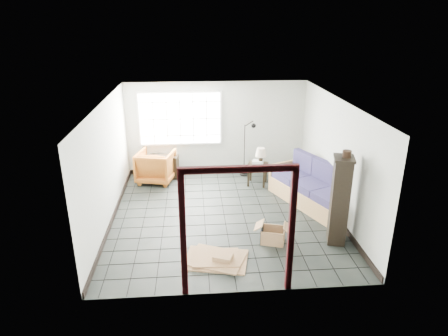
{
  "coord_description": "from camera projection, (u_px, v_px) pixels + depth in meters",
  "views": [
    {
      "loc": [
        -0.65,
        -8.11,
        4.25
      ],
      "look_at": [
        0.02,
        0.3,
        1.03
      ],
      "focal_mm": 32.0,
      "sensor_mm": 36.0,
      "label": 1
    }
  ],
  "objects": [
    {
      "name": "room_shell",
      "position": [
        224.0,
        144.0,
        8.55
      ],
      "size": [
        5.02,
        5.52,
        2.61
      ],
      "color": "silver",
      "rests_on": "ground"
    },
    {
      "name": "cardboard_pile",
      "position": [
        217.0,
        259.0,
        7.39
      ],
      "size": [
        1.29,
        1.08,
        0.17
      ],
      "rotation": [
        0.0,
        0.0,
        -0.27
      ],
      "color": "olive",
      "rests_on": "ground"
    },
    {
      "name": "projector",
      "position": [
        258.0,
        162.0,
        10.57
      ],
      "size": [
        0.33,
        0.29,
        0.1
      ],
      "rotation": [
        0.0,
        0.0,
        -0.32
      ],
      "color": "silver",
      "rests_on": "side_table"
    },
    {
      "name": "tall_shelf",
      "position": [
        340.0,
        200.0,
        7.74
      ],
      "size": [
        0.49,
        0.57,
        1.79
      ],
      "rotation": [
        0.0,
        0.0,
        -0.27
      ],
      "color": "black",
      "rests_on": "ground"
    },
    {
      "name": "ground",
      "position": [
        224.0,
        215.0,
        9.12
      ],
      "size": [
        5.5,
        5.5,
        0.0
      ],
      "primitive_type": "plane",
      "color": "black",
      "rests_on": "ground"
    },
    {
      "name": "armchair",
      "position": [
        156.0,
        165.0,
        10.8
      ],
      "size": [
        1.1,
        1.06,
        0.95
      ],
      "primitive_type": "imported",
      "rotation": [
        0.0,
        0.0,
        2.9
      ],
      "color": "#8C3C14",
      "rests_on": "ground"
    },
    {
      "name": "side_table",
      "position": [
        258.0,
        168.0,
        10.62
      ],
      "size": [
        0.65,
        0.65,
        0.57
      ],
      "rotation": [
        0.0,
        0.0,
        -0.3
      ],
      "color": "black",
      "rests_on": "ground"
    },
    {
      "name": "floor_lamp",
      "position": [
        249.0,
        147.0,
        11.12
      ],
      "size": [
        0.48,
        0.31,
        1.57
      ],
      "rotation": [
        0.0,
        0.0,
        0.36
      ],
      "color": "black",
      "rests_on": "ground"
    },
    {
      "name": "pot",
      "position": [
        347.0,
        154.0,
        7.41
      ],
      "size": [
        0.22,
        0.22,
        0.12
      ],
      "rotation": [
        0.0,
        0.0,
        -0.43
      ],
      "color": "black",
      "rests_on": "tall_shelf"
    },
    {
      "name": "open_box",
      "position": [
        273.0,
        235.0,
        7.97
      ],
      "size": [
        0.8,
        0.56,
        0.41
      ],
      "rotation": [
        0.0,
        0.0,
        -0.31
      ],
      "color": "olive",
      "rests_on": "ground"
    },
    {
      "name": "table_lamp",
      "position": [
        261.0,
        153.0,
        10.48
      ],
      "size": [
        0.34,
        0.34,
        0.45
      ],
      "rotation": [
        0.0,
        0.0,
        0.21
      ],
      "color": "black",
      "rests_on": "side_table"
    },
    {
      "name": "console_shelf",
      "position": [
        164.0,
        166.0,
        11.13
      ],
      "size": [
        0.87,
        0.48,
        0.64
      ],
      "rotation": [
        0.0,
        0.0,
        -0.2
      ],
      "color": "black",
      "rests_on": "ground"
    },
    {
      "name": "doorway_trim",
      "position": [
        238.0,
        216.0,
        6.11
      ],
      "size": [
        1.8,
        0.08,
        2.2
      ],
      "color": "#370C10",
      "rests_on": "ground"
    },
    {
      "name": "window_panel",
      "position": [
        180.0,
        119.0,
        10.99
      ],
      "size": [
        2.32,
        0.08,
        1.52
      ],
      "color": "silver",
      "rests_on": "ground"
    },
    {
      "name": "futon_sofa",
      "position": [
        315.0,
        189.0,
        9.51
      ],
      "size": [
        1.79,
        2.55,
        1.06
      ],
      "rotation": [
        0.0,
        0.0,
        0.41
      ],
      "color": "#A5754A",
      "rests_on": "ground"
    }
  ]
}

